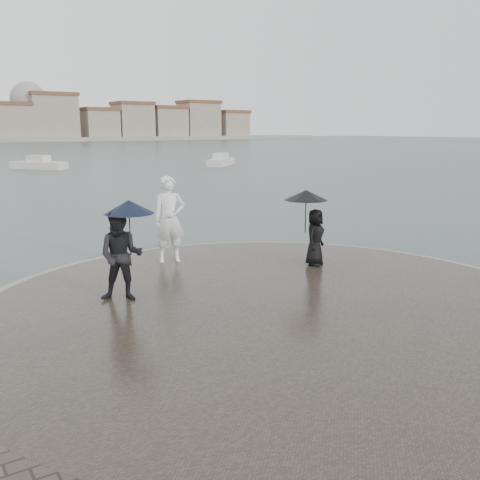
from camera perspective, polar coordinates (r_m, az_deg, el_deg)
ground at (r=8.66m, az=18.35°, el=-15.01°), size 400.00×400.00×0.00m
kerb_ring at (r=10.90m, az=3.79°, el=-7.83°), size 12.50×12.50×0.32m
quay_tip at (r=10.89m, az=3.79°, el=-7.73°), size 11.90×11.90×0.36m
statue at (r=14.08m, az=-7.54°, el=2.21°), size 0.96×0.79×2.26m
visitor_left at (r=11.07m, az=-12.40°, el=-0.62°), size 1.34×1.16×2.04m
visitor_right at (r=13.69m, az=7.63°, el=2.09°), size 1.23×1.12×1.95m
boats at (r=46.29m, az=-20.20°, el=6.86°), size 43.81×25.14×1.50m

